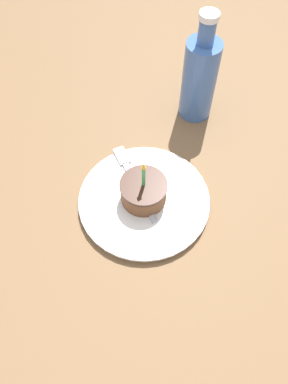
# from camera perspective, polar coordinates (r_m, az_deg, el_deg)

# --- Properties ---
(ground_plane) EXTENTS (2.40, 2.40, 0.04)m
(ground_plane) POSITION_cam_1_polar(r_m,az_deg,el_deg) (0.76, -1.39, -3.09)
(ground_plane) COLOR brown
(ground_plane) RESTS_ON ground
(plate) EXTENTS (0.26, 0.26, 0.02)m
(plate) POSITION_cam_1_polar(r_m,az_deg,el_deg) (0.74, 0.00, -1.26)
(plate) COLOR white
(plate) RESTS_ON ground_plane
(cake_slice) EXTENTS (0.09, 0.09, 0.11)m
(cake_slice) POSITION_cam_1_polar(r_m,az_deg,el_deg) (0.71, -0.06, 0.15)
(cake_slice) COLOR brown
(cake_slice) RESTS_ON plate
(fork) EXTENTS (0.15, 0.15, 0.00)m
(fork) POSITION_cam_1_polar(r_m,az_deg,el_deg) (0.76, -1.65, 2.19)
(fork) COLOR #B2B2B7
(fork) RESTS_ON plate
(bottle) EXTENTS (0.07, 0.07, 0.25)m
(bottle) POSITION_cam_1_polar(r_m,az_deg,el_deg) (0.84, 8.45, 16.88)
(bottle) COLOR #3F66A5
(bottle) RESTS_ON ground_plane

